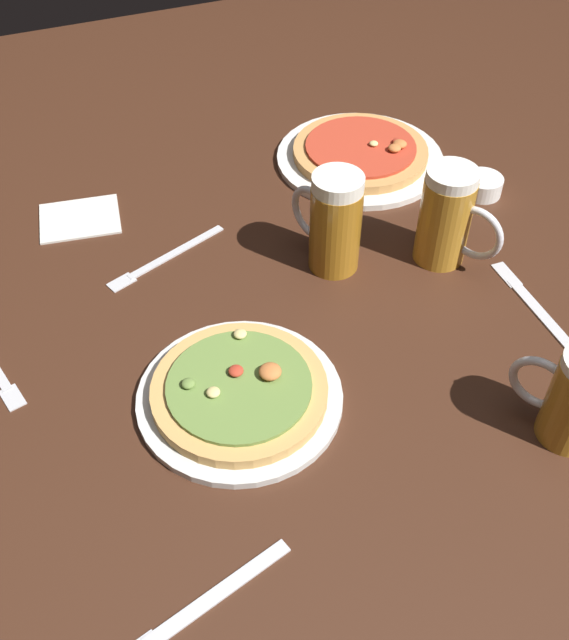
# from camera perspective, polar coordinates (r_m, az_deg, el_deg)

# --- Properties ---
(ground_plane) EXTENTS (2.40, 2.40, 0.03)m
(ground_plane) POSITION_cam_1_polar(r_m,az_deg,el_deg) (1.16, 0.00, -1.22)
(ground_plane) COLOR #3D2114
(pizza_plate_near) EXTENTS (0.29, 0.29, 0.05)m
(pizza_plate_near) POSITION_cam_1_polar(r_m,az_deg,el_deg) (1.04, -3.44, -5.56)
(pizza_plate_near) COLOR silver
(pizza_plate_near) RESTS_ON ground_plane
(pizza_plate_far) EXTENTS (0.33, 0.33, 0.05)m
(pizza_plate_far) POSITION_cam_1_polar(r_m,az_deg,el_deg) (1.50, 5.81, 12.47)
(pizza_plate_far) COLOR silver
(pizza_plate_far) RESTS_ON ground_plane
(beer_mug_dark) EXTENTS (0.08, 0.14, 0.17)m
(beer_mug_dark) POSITION_cam_1_polar(r_m,az_deg,el_deg) (1.20, 3.76, 7.46)
(beer_mug_dark) COLOR #9E6619
(beer_mug_dark) RESTS_ON ground_plane
(beer_mug_amber) EXTENTS (0.10, 0.13, 0.17)m
(beer_mug_amber) POSITION_cam_1_polar(r_m,az_deg,el_deg) (1.24, 12.34, 7.65)
(beer_mug_amber) COLOR #B27A23
(beer_mug_amber) RESTS_ON ground_plane
(ramekin_sauce) EXTENTS (0.07, 0.07, 0.03)m
(ramekin_sauce) POSITION_cam_1_polar(r_m,az_deg,el_deg) (1.45, 14.87, 9.88)
(ramekin_sauce) COLOR white
(ramekin_sauce) RESTS_ON ground_plane
(napkin_folded) EXTENTS (0.15, 0.13, 0.01)m
(napkin_folded) POSITION_cam_1_polar(r_m,az_deg,el_deg) (1.39, -15.36, 7.53)
(napkin_folded) COLOR silver
(napkin_folded) RESTS_ON ground_plane
(knife_right) EXTENTS (0.03, 0.23, 0.01)m
(knife_right) POSITION_cam_1_polar(r_m,az_deg,el_deg) (1.24, 18.57, 1.02)
(knife_right) COLOR silver
(knife_right) RESTS_ON ground_plane
(fork_spare) EXTENTS (0.22, 0.10, 0.01)m
(fork_spare) POSITION_cam_1_polar(r_m,az_deg,el_deg) (1.28, -9.12, 4.72)
(fork_spare) COLOR silver
(fork_spare) RESTS_ON ground_plane
(knife_spare) EXTENTS (0.24, 0.09, 0.01)m
(knife_spare) POSITION_cam_1_polar(r_m,az_deg,el_deg) (0.90, -6.40, -20.82)
(knife_spare) COLOR silver
(knife_spare) RESTS_ON ground_plane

